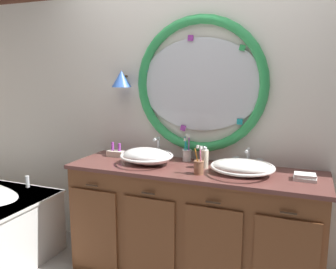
# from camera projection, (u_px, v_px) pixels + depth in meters

# --- Properties ---
(back_wall_assembly) EXTENTS (6.40, 0.26, 2.60)m
(back_wall_assembly) POSITION_uv_depth(u_px,v_px,m) (201.00, 109.00, 2.89)
(back_wall_assembly) COLOR silver
(back_wall_assembly) RESTS_ON ground_plane
(vanity_counter) EXTENTS (1.94, 0.61, 0.90)m
(vanity_counter) POSITION_uv_depth(u_px,v_px,m) (192.00, 223.00, 2.74)
(vanity_counter) COLOR brown
(vanity_counter) RESTS_ON ground_plane
(sink_basin_left) EXTENTS (0.42, 0.42, 0.13)m
(sink_basin_left) POSITION_uv_depth(u_px,v_px,m) (147.00, 156.00, 2.76)
(sink_basin_left) COLOR white
(sink_basin_left) RESTS_ON vanity_counter
(sink_basin_right) EXTENTS (0.46, 0.46, 0.11)m
(sink_basin_right) POSITION_uv_depth(u_px,v_px,m) (242.00, 167.00, 2.49)
(sink_basin_right) COLOR white
(sink_basin_right) RESTS_ON vanity_counter
(faucet_set_left) EXTENTS (0.21, 0.12, 0.18)m
(faucet_set_left) POSITION_uv_depth(u_px,v_px,m) (158.00, 150.00, 2.97)
(faucet_set_left) COLOR silver
(faucet_set_left) RESTS_ON vanity_counter
(faucet_set_right) EXTENTS (0.24, 0.12, 0.15)m
(faucet_set_right) POSITION_uv_depth(u_px,v_px,m) (248.00, 159.00, 2.69)
(faucet_set_right) COLOR silver
(faucet_set_right) RESTS_ON vanity_counter
(toothbrush_holder_left) EXTENTS (0.08, 0.08, 0.23)m
(toothbrush_holder_left) POSITION_uv_depth(u_px,v_px,m) (187.00, 154.00, 2.87)
(toothbrush_holder_left) COLOR white
(toothbrush_holder_left) RESTS_ON vanity_counter
(toothbrush_holder_right) EXTENTS (0.08, 0.08, 0.21)m
(toothbrush_holder_right) POSITION_uv_depth(u_px,v_px,m) (199.00, 166.00, 2.49)
(toothbrush_holder_right) COLOR #996647
(toothbrush_holder_right) RESTS_ON vanity_counter
(soap_dispenser) EXTENTS (0.06, 0.07, 0.17)m
(soap_dispenser) POSITION_uv_depth(u_px,v_px,m) (205.00, 158.00, 2.65)
(soap_dispenser) COLOR #EFE5C6
(soap_dispenser) RESTS_ON vanity_counter
(folded_hand_towel) EXTENTS (0.15, 0.11, 0.04)m
(folded_hand_towel) POSITION_uv_depth(u_px,v_px,m) (305.00, 177.00, 2.36)
(folded_hand_towel) COLOR white
(folded_hand_towel) RESTS_ON vanity_counter
(toiletry_basket) EXTENTS (0.15, 0.08, 0.12)m
(toiletry_basket) POSITION_uv_depth(u_px,v_px,m) (116.00, 153.00, 3.03)
(toiletry_basket) COLOR beige
(toiletry_basket) RESTS_ON vanity_counter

